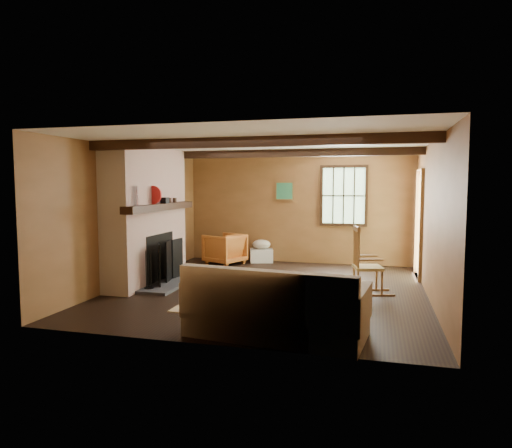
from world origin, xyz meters
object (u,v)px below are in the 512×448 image
(fireplace, at_px, (148,221))
(sofa, at_px, (275,311))
(rocking_chair, at_px, (365,265))
(armchair, at_px, (225,249))
(laundry_basket, at_px, (261,255))

(fireplace, bearing_deg, sofa, -39.10)
(rocking_chair, xyz_separation_m, armchair, (-3.04, 1.95, -0.12))
(fireplace, relative_size, laundry_basket, 4.80)
(laundry_basket, bearing_deg, rocking_chair, -46.13)
(fireplace, distance_m, armchair, 2.33)
(fireplace, xyz_separation_m, rocking_chair, (3.77, 0.12, -0.64))
(rocking_chair, distance_m, sofa, 2.60)
(fireplace, bearing_deg, rocking_chair, 1.90)
(fireplace, xyz_separation_m, laundry_basket, (1.44, 2.55, -0.95))
(fireplace, distance_m, sofa, 3.73)
(sofa, bearing_deg, armchair, 122.38)
(sofa, xyz_separation_m, laundry_basket, (-1.39, 4.85, -0.15))
(sofa, relative_size, armchair, 2.88)
(laundry_basket, bearing_deg, sofa, -74.00)
(fireplace, bearing_deg, laundry_basket, 60.63)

